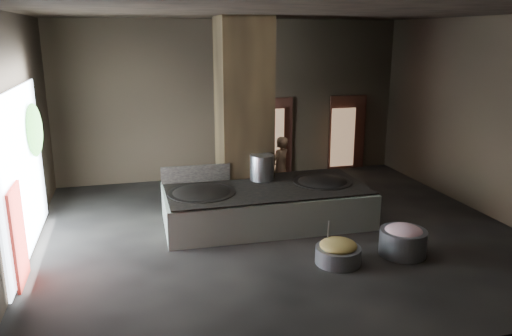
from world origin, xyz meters
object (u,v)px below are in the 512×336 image
object	(u,v)px
wok_right	(322,185)
cook	(280,169)
wok_left	(202,196)
veg_basin	(338,255)
meat_basin	(403,242)
hearth_platform	(266,206)
stock_pot	(262,167)

from	to	relation	value
wok_right	cook	world-z (taller)	cook
wok_left	veg_basin	distance (m)	3.20
wok_left	meat_basin	xyz separation A→B (m)	(3.52, -2.25, -0.51)
hearth_platform	wok_left	distance (m)	1.49
wok_left	cook	world-z (taller)	cook
stock_pot	meat_basin	bearing A→B (deg)	-54.67
cook	hearth_platform	bearing A→B (deg)	27.57
hearth_platform	veg_basin	bearing A→B (deg)	-71.78
wok_right	stock_pot	world-z (taller)	stock_pot
meat_basin	wok_right	bearing A→B (deg)	107.03
wok_left	wok_right	xyz separation A→B (m)	(2.80, 0.10, 0.00)
wok_left	wok_right	distance (m)	2.80
hearth_platform	stock_pot	bearing A→B (deg)	86.05
cook	veg_basin	xyz separation A→B (m)	(-0.06, -3.78, -0.66)
veg_basin	hearth_platform	bearing A→B (deg)	106.98
wok_right	cook	xyz separation A→B (m)	(-0.58, 1.39, 0.07)
hearth_platform	stock_pot	xyz separation A→B (m)	(0.05, 0.55, 0.74)
hearth_platform	wok_left	world-z (taller)	wok_left
wok_left	veg_basin	world-z (taller)	wok_left
wok_left	meat_basin	bearing A→B (deg)	-32.57
wok_left	hearth_platform	bearing A→B (deg)	1.97
wok_left	veg_basin	size ratio (longest dim) A/B	1.69
wok_left	stock_pot	bearing A→B (deg)	21.80
hearth_platform	wok_right	bearing A→B (deg)	3.36
hearth_platform	veg_basin	size ratio (longest dim) A/B	5.35
wok_right	cook	size ratio (longest dim) A/B	0.80
wok_right	meat_basin	bearing A→B (deg)	-72.97
stock_pot	wok_left	bearing A→B (deg)	-158.20
veg_basin	wok_right	bearing A→B (deg)	75.08
wok_right	meat_basin	xyz separation A→B (m)	(0.72, -2.35, -0.51)
stock_pot	veg_basin	bearing A→B (deg)	-77.06
stock_pot	cook	size ratio (longest dim) A/B	0.36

